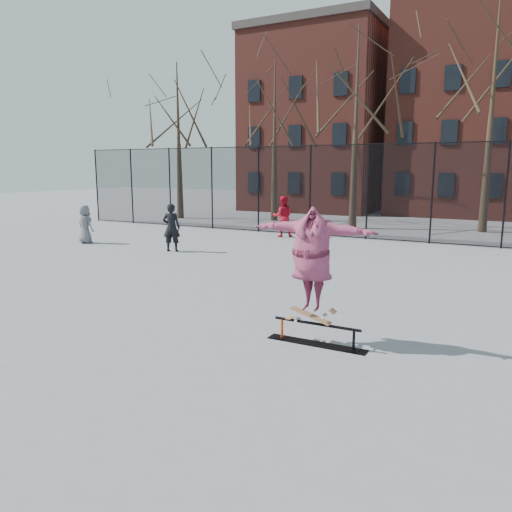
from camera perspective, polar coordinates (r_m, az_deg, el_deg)
The scene contains 10 objects.
ground at distance 9.45m, azimuth -1.81°, elevation -8.55°, with size 100.00×100.00×0.00m, color slate.
skate_rail at distance 8.78m, azimuth 6.93°, elevation -9.05°, with size 1.78×0.27×0.39m.
skateboard at distance 8.73m, azimuth 6.27°, elevation -7.17°, with size 0.80×0.19×0.10m, color #915B3A, non-canonical shape.
skater at distance 8.50m, azimuth 6.39°, elevation -1.16°, with size 2.17×0.59×1.77m, color navy.
bystander_grey at distance 21.17m, azimuth -18.96°, elevation 3.46°, with size 0.75×0.49×1.54m, color slate.
bystander_black at distance 18.32m, azimuth -9.64°, elevation 3.23°, with size 0.63×0.42×1.74m, color black.
bystander_red at distance 21.94m, azimuth 3.09°, elevation 4.53°, with size 0.87×0.68×1.79m, color #B61021.
fence at distance 21.24m, azimuth 16.25°, elevation 7.10°, with size 34.03×0.07×4.00m.
tree_row at distance 25.70m, azimuth 18.45°, elevation 19.33°, with size 33.66×7.46×10.67m.
rowhouses at distance 34.07m, azimuth 22.74°, elevation 14.48°, with size 29.00×7.00×13.00m.
Camera 1 is at (4.53, -7.72, 3.02)m, focal length 35.00 mm.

